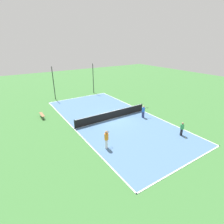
{
  "coord_description": "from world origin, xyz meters",
  "views": [
    {
      "loc": [
        -10.67,
        -16.38,
        8.87
      ],
      "look_at": [
        0.0,
        0.0,
        0.9
      ],
      "focal_mm": 28.0,
      "sensor_mm": 36.0,
      "label": 1
    }
  ],
  "objects_px": {
    "bench": "(42,115)",
    "player_far_green": "(182,128)",
    "player_near_blue": "(143,111)",
    "tennis_ball_right_alley": "(185,138)",
    "tennis_net": "(112,115)",
    "tennis_ball_near_net": "(97,119)",
    "fence_post_back_left": "(54,83)",
    "fence_post_back_right": "(93,79)",
    "player_center_orange": "(106,138)"
  },
  "relations": [
    {
      "from": "tennis_net",
      "to": "player_near_blue",
      "type": "relative_size",
      "value": 6.36
    },
    {
      "from": "bench",
      "to": "player_near_blue",
      "type": "distance_m",
      "value": 12.57
    },
    {
      "from": "tennis_net",
      "to": "bench",
      "type": "relative_size",
      "value": 5.85
    },
    {
      "from": "tennis_ball_right_alley",
      "to": "fence_post_back_right",
      "type": "relative_size",
      "value": 0.01
    },
    {
      "from": "tennis_net",
      "to": "player_near_blue",
      "type": "xyz_separation_m",
      "value": [
        3.45,
        -1.78,
        0.34
      ]
    },
    {
      "from": "bench",
      "to": "tennis_net",
      "type": "bearing_deg",
      "value": -125.38
    },
    {
      "from": "tennis_ball_right_alley",
      "to": "fence_post_back_left",
      "type": "bearing_deg",
      "value": 109.78
    },
    {
      "from": "fence_post_back_right",
      "to": "bench",
      "type": "bearing_deg",
      "value": -148.39
    },
    {
      "from": "tennis_net",
      "to": "fence_post_back_left",
      "type": "distance_m",
      "value": 12.27
    },
    {
      "from": "player_near_blue",
      "to": "tennis_ball_near_net",
      "type": "xyz_separation_m",
      "value": [
        -5.17,
        2.5,
        -0.84
      ]
    },
    {
      "from": "tennis_net",
      "to": "fence_post_back_right",
      "type": "xyz_separation_m",
      "value": [
        3.52,
        11.57,
        2.07
      ]
    },
    {
      "from": "player_near_blue",
      "to": "player_center_orange",
      "type": "bearing_deg",
      "value": -151.62
    },
    {
      "from": "player_far_green",
      "to": "player_center_orange",
      "type": "height_order",
      "value": "player_center_orange"
    },
    {
      "from": "bench",
      "to": "player_far_green",
      "type": "height_order",
      "value": "player_far_green"
    },
    {
      "from": "bench",
      "to": "player_far_green",
      "type": "bearing_deg",
      "value": -138.74
    },
    {
      "from": "player_far_green",
      "to": "player_center_orange",
      "type": "xyz_separation_m",
      "value": [
        -7.51,
        2.16,
        0.2
      ]
    },
    {
      "from": "tennis_net",
      "to": "bench",
      "type": "height_order",
      "value": "tennis_net"
    },
    {
      "from": "player_center_orange",
      "to": "fence_post_back_left",
      "type": "distance_m",
      "value": 16.7
    },
    {
      "from": "bench",
      "to": "tennis_ball_right_alley",
      "type": "xyz_separation_m",
      "value": [
        10.56,
        -12.9,
        -0.33
      ]
    },
    {
      "from": "player_near_blue",
      "to": "fence_post_back_left",
      "type": "bearing_deg",
      "value": 121.95
    },
    {
      "from": "tennis_ball_right_alley",
      "to": "fence_post_back_left",
      "type": "distance_m",
      "value": 20.81
    },
    {
      "from": "tennis_net",
      "to": "tennis_ball_near_net",
      "type": "height_order",
      "value": "tennis_net"
    },
    {
      "from": "tennis_ball_near_net",
      "to": "fence_post_back_right",
      "type": "xyz_separation_m",
      "value": [
        5.24,
        10.86,
        2.57
      ]
    },
    {
      "from": "tennis_net",
      "to": "bench",
      "type": "bearing_deg",
      "value": 144.62
    },
    {
      "from": "player_far_green",
      "to": "fence_post_back_right",
      "type": "relative_size",
      "value": 0.27
    },
    {
      "from": "tennis_ball_near_net",
      "to": "bench",
      "type": "bearing_deg",
      "value": 141.22
    },
    {
      "from": "tennis_net",
      "to": "tennis_ball_near_net",
      "type": "distance_m",
      "value": 1.92
    },
    {
      "from": "tennis_net",
      "to": "tennis_ball_near_net",
      "type": "xyz_separation_m",
      "value": [
        -1.71,
        0.71,
        -0.5
      ]
    },
    {
      "from": "tennis_net",
      "to": "fence_post_back_left",
      "type": "bearing_deg",
      "value": 106.94
    },
    {
      "from": "tennis_net",
      "to": "fence_post_back_left",
      "type": "relative_size",
      "value": 1.86
    },
    {
      "from": "bench",
      "to": "fence_post_back_right",
      "type": "height_order",
      "value": "fence_post_back_right"
    },
    {
      "from": "fence_post_back_right",
      "to": "tennis_net",
      "type": "bearing_deg",
      "value": -106.94
    },
    {
      "from": "bench",
      "to": "player_far_green",
      "type": "relative_size",
      "value": 1.18
    },
    {
      "from": "tennis_ball_near_net",
      "to": "fence_post_back_right",
      "type": "height_order",
      "value": "fence_post_back_right"
    },
    {
      "from": "player_near_blue",
      "to": "tennis_ball_near_net",
      "type": "height_order",
      "value": "player_near_blue"
    },
    {
      "from": "bench",
      "to": "tennis_ball_near_net",
      "type": "relative_size",
      "value": 24.5
    },
    {
      "from": "player_far_green",
      "to": "tennis_ball_near_net",
      "type": "distance_m",
      "value": 9.59
    },
    {
      "from": "player_near_blue",
      "to": "bench",
      "type": "bearing_deg",
      "value": 151.46
    },
    {
      "from": "player_near_blue",
      "to": "tennis_ball_right_alley",
      "type": "height_order",
      "value": "player_near_blue"
    },
    {
      "from": "player_center_orange",
      "to": "tennis_ball_near_net",
      "type": "height_order",
      "value": "player_center_orange"
    },
    {
      "from": "player_far_green",
      "to": "tennis_net",
      "type": "bearing_deg",
      "value": -104.18
    },
    {
      "from": "tennis_net",
      "to": "tennis_ball_near_net",
      "type": "relative_size",
      "value": 143.34
    },
    {
      "from": "player_near_blue",
      "to": "tennis_ball_right_alley",
      "type": "relative_size",
      "value": 22.55
    },
    {
      "from": "tennis_net",
      "to": "tennis_ball_near_net",
      "type": "bearing_deg",
      "value": 157.37
    },
    {
      "from": "bench",
      "to": "fence_post_back_right",
      "type": "xyz_separation_m",
      "value": [
        10.62,
        6.53,
        2.23
      ]
    },
    {
      "from": "tennis_ball_right_alley",
      "to": "player_far_green",
      "type": "bearing_deg",
      "value": 74.69
    },
    {
      "from": "tennis_ball_near_net",
      "to": "fence_post_back_left",
      "type": "relative_size",
      "value": 0.01
    },
    {
      "from": "tennis_ball_near_net",
      "to": "tennis_ball_right_alley",
      "type": "bearing_deg",
      "value": -58.89
    },
    {
      "from": "tennis_net",
      "to": "player_near_blue",
      "type": "height_order",
      "value": "player_near_blue"
    },
    {
      "from": "player_far_green",
      "to": "fence_post_back_right",
      "type": "distance_m",
      "value": 18.86
    }
  ]
}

